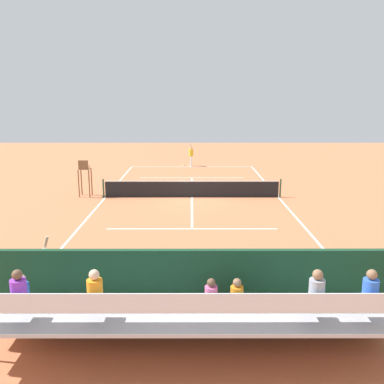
{
  "coord_description": "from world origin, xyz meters",
  "views": [
    {
      "loc": [
        0.02,
        23.71,
        5.62
      ],
      "look_at": [
        0.0,
        4.0,
        1.2
      ],
      "focal_mm": 39.44,
      "sensor_mm": 36.0,
      "label": 1
    }
  ],
  "objects_px": {
    "umpire_chair": "(85,174)",
    "courtside_bench": "(285,291)",
    "tennis_net": "(192,189)",
    "line_judge": "(46,271)",
    "bleacher_stand": "(191,317)",
    "tennis_player": "(191,154)",
    "tennis_racket": "(183,165)",
    "equipment_bag": "(220,306)",
    "tennis_ball_near": "(198,169)",
    "tennis_ball_far": "(216,172)"
  },
  "relations": [
    {
      "from": "tennis_player",
      "to": "tennis_ball_near",
      "type": "relative_size",
      "value": 29.18
    },
    {
      "from": "tennis_net",
      "to": "courtside_bench",
      "type": "height_order",
      "value": "tennis_net"
    },
    {
      "from": "tennis_net",
      "to": "line_judge",
      "type": "xyz_separation_m",
      "value": [
        4.0,
        12.97,
        0.51
      ]
    },
    {
      "from": "equipment_bag",
      "to": "tennis_ball_near",
      "type": "bearing_deg",
      "value": -89.41
    },
    {
      "from": "bleacher_stand",
      "to": "equipment_bag",
      "type": "bearing_deg",
      "value": -111.03
    },
    {
      "from": "equipment_bag",
      "to": "tennis_player",
      "type": "xyz_separation_m",
      "value": [
        0.79,
        -24.71,
        0.84
      ]
    },
    {
      "from": "tennis_player",
      "to": "umpire_chair",
      "type": "bearing_deg",
      "value": 61.02
    },
    {
      "from": "bleacher_stand",
      "to": "courtside_bench",
      "type": "relative_size",
      "value": 5.03
    },
    {
      "from": "tennis_player",
      "to": "tennis_net",
      "type": "bearing_deg",
      "value": 90.29
    },
    {
      "from": "tennis_player",
      "to": "tennis_racket",
      "type": "distance_m",
      "value": 1.26
    },
    {
      "from": "umpire_chair",
      "to": "tennis_player",
      "type": "relative_size",
      "value": 1.11
    },
    {
      "from": "equipment_bag",
      "to": "tennis_racket",
      "type": "relative_size",
      "value": 1.73
    },
    {
      "from": "tennis_player",
      "to": "tennis_ball_near",
      "type": "bearing_deg",
      "value": 107.43
    },
    {
      "from": "tennis_player",
      "to": "tennis_ball_far",
      "type": "relative_size",
      "value": 29.18
    },
    {
      "from": "courtside_bench",
      "to": "tennis_racket",
      "type": "bearing_deg",
      "value": -82.53
    },
    {
      "from": "tennis_net",
      "to": "tennis_player",
      "type": "height_order",
      "value": "tennis_player"
    },
    {
      "from": "courtside_bench",
      "to": "tennis_ball_near",
      "type": "relative_size",
      "value": 27.27
    },
    {
      "from": "tennis_player",
      "to": "tennis_racket",
      "type": "bearing_deg",
      "value": -21.12
    },
    {
      "from": "bleacher_stand",
      "to": "tennis_player",
      "type": "xyz_separation_m",
      "value": [
        0.03,
        -26.7,
        0.06
      ]
    },
    {
      "from": "courtside_bench",
      "to": "tennis_ball_near",
      "type": "height_order",
      "value": "courtside_bench"
    },
    {
      "from": "tennis_ball_near",
      "to": "tennis_player",
      "type": "bearing_deg",
      "value": -72.57
    },
    {
      "from": "umpire_chair",
      "to": "tennis_player",
      "type": "xyz_separation_m",
      "value": [
        -6.14,
        -11.09,
        -0.3
      ]
    },
    {
      "from": "bleacher_stand",
      "to": "line_judge",
      "type": "xyz_separation_m",
      "value": [
        3.97,
        -2.41,
        0.06
      ]
    },
    {
      "from": "tennis_net",
      "to": "line_judge",
      "type": "height_order",
      "value": "line_judge"
    },
    {
      "from": "equipment_bag",
      "to": "line_judge",
      "type": "height_order",
      "value": "line_judge"
    },
    {
      "from": "tennis_racket",
      "to": "line_judge",
      "type": "relative_size",
      "value": 0.27
    },
    {
      "from": "equipment_bag",
      "to": "tennis_player",
      "type": "relative_size",
      "value": 0.47
    },
    {
      "from": "tennis_racket",
      "to": "tennis_player",
      "type": "bearing_deg",
      "value": 158.88
    },
    {
      "from": "bleacher_stand",
      "to": "line_judge",
      "type": "distance_m",
      "value": 4.65
    },
    {
      "from": "umpire_chair",
      "to": "equipment_bag",
      "type": "distance_m",
      "value": 15.33
    },
    {
      "from": "umpire_chair",
      "to": "equipment_bag",
      "type": "height_order",
      "value": "umpire_chair"
    },
    {
      "from": "bleacher_stand",
      "to": "tennis_ball_near",
      "type": "distance_m",
      "value": 24.95
    },
    {
      "from": "umpire_chair",
      "to": "tennis_ball_near",
      "type": "relative_size",
      "value": 32.42
    },
    {
      "from": "tennis_player",
      "to": "bleacher_stand",
      "type": "bearing_deg",
      "value": 90.06
    },
    {
      "from": "courtside_bench",
      "to": "equipment_bag",
      "type": "relative_size",
      "value": 2.0
    },
    {
      "from": "umpire_chair",
      "to": "tennis_player",
      "type": "height_order",
      "value": "umpire_chair"
    },
    {
      "from": "tennis_net",
      "to": "umpire_chair",
      "type": "relative_size",
      "value": 4.81
    },
    {
      "from": "tennis_ball_near",
      "to": "tennis_ball_far",
      "type": "height_order",
      "value": "same"
    },
    {
      "from": "tennis_player",
      "to": "tennis_ball_near",
      "type": "height_order",
      "value": "tennis_player"
    },
    {
      "from": "tennis_net",
      "to": "tennis_racket",
      "type": "bearing_deg",
      "value": -86.17
    },
    {
      "from": "equipment_bag",
      "to": "tennis_racket",
      "type": "xyz_separation_m",
      "value": [
        1.51,
        -24.99,
        -0.16
      ]
    },
    {
      "from": "tennis_racket",
      "to": "line_judge",
      "type": "distance_m",
      "value": 24.79
    },
    {
      "from": "line_judge",
      "to": "umpire_chair",
      "type": "bearing_deg",
      "value": -80.52
    },
    {
      "from": "tennis_ball_far",
      "to": "equipment_bag",
      "type": "bearing_deg",
      "value": 86.94
    },
    {
      "from": "tennis_net",
      "to": "tennis_ball_near",
      "type": "height_order",
      "value": "tennis_net"
    },
    {
      "from": "equipment_bag",
      "to": "tennis_ball_far",
      "type": "bearing_deg",
      "value": -93.06
    },
    {
      "from": "umpire_chair",
      "to": "tennis_player",
      "type": "distance_m",
      "value": 12.68
    },
    {
      "from": "tennis_net",
      "to": "tennis_ball_far",
      "type": "height_order",
      "value": "tennis_net"
    },
    {
      "from": "umpire_chair",
      "to": "courtside_bench",
      "type": "xyz_separation_m",
      "value": [
        -8.68,
        13.49,
        -0.76
      ]
    },
    {
      "from": "tennis_net",
      "to": "bleacher_stand",
      "type": "bearing_deg",
      "value": 89.9
    }
  ]
}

